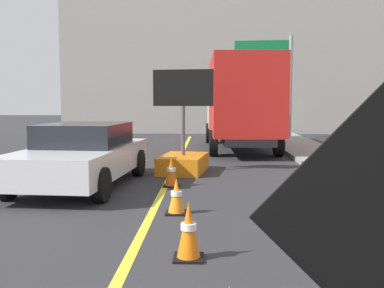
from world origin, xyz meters
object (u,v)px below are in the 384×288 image
Objects in this scene: box_truck at (241,102)px; pickup_car at (82,155)px; traffic_cone_mid_lane at (189,231)px; highway_guide_sign at (274,69)px; arrow_board_trailer at (183,154)px; traffic_cone_curbside at (171,172)px; traffic_cone_far_lane at (176,196)px.

box_truck reaches higher than pickup_car.
pickup_car is at bearing 119.10° from traffic_cone_mid_lane.
highway_guide_sign is at bearing 78.54° from traffic_cone_mid_lane.
traffic_cone_mid_lane is (2.55, -4.59, -0.35)m from pickup_car.
arrow_board_trailer is 4.06× the size of traffic_cone_curbside.
pickup_car reaches higher than traffic_cone_far_lane.
pickup_car is 6.72× the size of traffic_cone_mid_lane.
traffic_cone_mid_lane is (-1.48, -12.14, -1.51)m from box_truck.
box_truck is at bearing 61.89° from pickup_car.
arrow_board_trailer reaches higher than traffic_cone_mid_lane.
arrow_board_trailer reaches higher than pickup_car.
arrow_board_trailer is at bearing -110.53° from highway_guide_sign.
traffic_cone_curbside is (-0.28, 2.40, 0.03)m from traffic_cone_far_lane.
traffic_cone_far_lane is 2.42m from traffic_cone_curbside.
traffic_cone_mid_lane is (-3.43, -16.90, -3.08)m from highway_guide_sign.
highway_guide_sign reaches higher than traffic_cone_curbside.
box_truck is (1.90, 5.53, 1.37)m from arrow_board_trailer.
traffic_cone_far_lane is 0.91× the size of traffic_cone_curbside.
traffic_cone_mid_lane is at bearing -101.46° from highway_guide_sign.
pickup_car is (-2.13, -2.02, 0.22)m from arrow_board_trailer.
box_truck is 10.25m from traffic_cone_far_lane.
box_truck is 12.32m from traffic_cone_mid_lane.
highway_guide_sign reaches higher than traffic_cone_mid_lane.
box_truck reaches higher than arrow_board_trailer.
pickup_car is 13.96m from highway_guide_sign.
highway_guide_sign is 15.52m from traffic_cone_far_lane.
box_truck reaches higher than traffic_cone_curbside.
traffic_cone_mid_lane is at bearing -82.85° from traffic_cone_curbside.
traffic_cone_far_lane is (0.13, -4.45, -0.18)m from arrow_board_trailer.
traffic_cone_curbside is (1.98, -0.03, -0.37)m from pickup_car.
pickup_car is 3.34m from traffic_cone_far_lane.
highway_guide_sign reaches higher than arrow_board_trailer.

